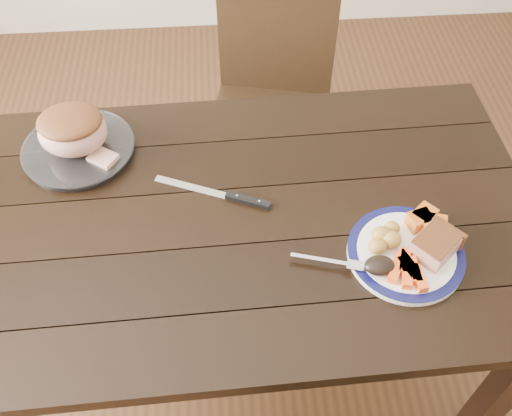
{
  "coord_description": "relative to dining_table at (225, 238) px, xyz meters",
  "views": [
    {
      "loc": [
        0.01,
        -0.89,
        1.88
      ],
      "look_at": [
        0.08,
        -0.02,
        0.8
      ],
      "focal_mm": 40.0,
      "sensor_mm": 36.0,
      "label": 1
    }
  ],
  "objects": [
    {
      "name": "pork_slice",
      "position": [
        0.49,
        -0.16,
        0.14
      ],
      "size": [
        0.13,
        0.13,
        0.05
      ],
      "primitive_type": "cube",
      "rotation": [
        0.0,
        0.0,
        0.71
      ],
      "color": "tan",
      "rests_on": "dinner_plate"
    },
    {
      "name": "pumpkin_wedges",
      "position": [
        0.49,
        -0.08,
        0.13
      ],
      "size": [
        0.1,
        0.09,
        0.04
      ],
      "color": "orange",
      "rests_on": "dinner_plate"
    },
    {
      "name": "fork",
      "position": [
        0.25,
        -0.17,
        0.11
      ],
      "size": [
        0.18,
        0.07,
        0.0
      ],
      "rotation": [
        0.0,
        0.0,
        -0.27
      ],
      "color": "silver",
      "rests_on": "dinner_plate"
    },
    {
      "name": "chair_far",
      "position": [
        0.2,
        0.74,
        -0.13
      ],
      "size": [
        0.5,
        0.51,
        0.93
      ],
      "rotation": [
        0.0,
        0.0,
        2.92
      ],
      "color": "black",
      "rests_on": "ground"
    },
    {
      "name": "plate_rim",
      "position": [
        0.43,
        -0.15,
        0.11
      ],
      "size": [
        0.28,
        0.28,
        0.02
      ],
      "primitive_type": "torus",
      "color": "#0B0D3B",
      "rests_on": "dinner_plate"
    },
    {
      "name": "dining_table",
      "position": [
        0.0,
        0.0,
        0.0
      ],
      "size": [
        1.62,
        0.94,
        0.75
      ],
      "rotation": [
        0.0,
        0.0,
        0.03
      ],
      "color": "black",
      "rests_on": "ground"
    },
    {
      "name": "carving_knife",
      "position": [
        0.03,
        0.06,
        0.1
      ],
      "size": [
        0.3,
        0.14,
        0.01
      ],
      "rotation": [
        0.0,
        0.0,
        -0.4
      ],
      "color": "silver",
      "rests_on": "dining_table"
    },
    {
      "name": "serving_platter",
      "position": [
        -0.39,
        0.26,
        0.1
      ],
      "size": [
        0.3,
        0.3,
        0.02
      ],
      "primitive_type": "cylinder",
      "color": "white",
      "rests_on": "dining_table"
    },
    {
      "name": "roast_joint",
      "position": [
        -0.39,
        0.26,
        0.17
      ],
      "size": [
        0.18,
        0.16,
        0.12
      ],
      "primitive_type": "ellipsoid",
      "color": "tan",
      "rests_on": "serving_platter"
    },
    {
      "name": "dark_mushroom",
      "position": [
        0.35,
        -0.2,
        0.13
      ],
      "size": [
        0.07,
        0.05,
        0.03
      ],
      "primitive_type": "ellipsoid",
      "color": "black",
      "rests_on": "dinner_plate"
    },
    {
      "name": "roasted_potatoes",
      "position": [
        0.38,
        -0.12,
        0.13
      ],
      "size": [
        0.09,
        0.09,
        0.04
      ],
      "color": "gold",
      "rests_on": "dinner_plate"
    },
    {
      "name": "carrot_batons",
      "position": [
        0.41,
        -0.21,
        0.12
      ],
      "size": [
        0.09,
        0.12,
        0.02
      ],
      "color": "#F65314",
      "rests_on": "dinner_plate"
    },
    {
      "name": "cut_slice",
      "position": [
        -0.32,
        0.2,
        0.12
      ],
      "size": [
        0.09,
        0.08,
        0.02
      ],
      "primitive_type": "cube",
      "rotation": [
        0.0,
        0.0,
        -0.58
      ],
      "color": "tan",
      "rests_on": "serving_platter"
    },
    {
      "name": "dinner_plate",
      "position": [
        0.43,
        -0.15,
        0.1
      ],
      "size": [
        0.28,
        0.28,
        0.02
      ],
      "primitive_type": "cylinder",
      "color": "white",
      "rests_on": "dining_table"
    },
    {
      "name": "ground",
      "position": [
        -0.0,
        0.0,
        -0.66
      ],
      "size": [
        4.0,
        4.0,
        0.0
      ],
      "primitive_type": "plane",
      "color": "#472B16",
      "rests_on": "ground"
    }
  ]
}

